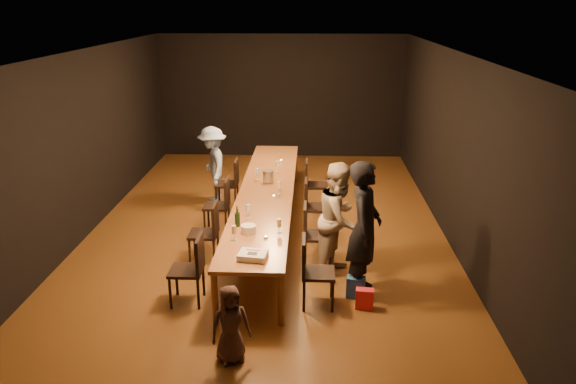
{
  "coord_description": "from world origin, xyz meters",
  "views": [
    {
      "loc": [
        0.73,
        -8.83,
        3.74
      ],
      "look_at": [
        0.4,
        -0.82,
        1.0
      ],
      "focal_mm": 35.0,
      "sensor_mm": 36.0,
      "label": 1
    }
  ],
  "objects_px": {
    "chair_left_1": "(203,233)",
    "child": "(230,324)",
    "chair_right_3": "(317,185)",
    "birthday_cake": "(253,255)",
    "chair_right_2": "(317,207)",
    "man_blue": "(213,165)",
    "chair_right_1": "(318,235)",
    "chair_right_0": "(318,272)",
    "chair_left_0": "(186,270)",
    "chair_left_2": "(216,205)",
    "ice_bucket": "(268,176)",
    "plate_stack": "(248,229)",
    "woman_birthday": "(364,229)",
    "woman_tan": "(340,219)",
    "champagne_bottle": "(237,216)",
    "chair_left_3": "(227,183)",
    "table": "(266,193)"
  },
  "relations": [
    {
      "from": "chair_left_2",
      "to": "ice_bucket",
      "type": "bearing_deg",
      "value": -63.3
    },
    {
      "from": "table",
      "to": "chair_left_3",
      "type": "bearing_deg",
      "value": 125.31
    },
    {
      "from": "child",
      "to": "woman_birthday",
      "type": "bearing_deg",
      "value": 22.72
    },
    {
      "from": "chair_right_2",
      "to": "chair_right_1",
      "type": "bearing_deg",
      "value": -0.0
    },
    {
      "from": "chair_left_1",
      "to": "chair_left_2",
      "type": "distance_m",
      "value": 1.2
    },
    {
      "from": "child",
      "to": "ice_bucket",
      "type": "relative_size",
      "value": 4.28
    },
    {
      "from": "chair_right_3",
      "to": "woman_tan",
      "type": "xyz_separation_m",
      "value": [
        0.3,
        -2.66,
        0.36
      ]
    },
    {
      "from": "chair_right_2",
      "to": "champagne_bottle",
      "type": "bearing_deg",
      "value": -35.25
    },
    {
      "from": "chair_right_3",
      "to": "birthday_cake",
      "type": "distance_m",
      "value": 3.92
    },
    {
      "from": "chair_right_0",
      "to": "chair_right_3",
      "type": "relative_size",
      "value": 1.0
    },
    {
      "from": "man_blue",
      "to": "chair_left_0",
      "type": "bearing_deg",
      "value": -14.37
    },
    {
      "from": "chair_right_1",
      "to": "man_blue",
      "type": "relative_size",
      "value": 0.63
    },
    {
      "from": "chair_right_0",
      "to": "plate_stack",
      "type": "xyz_separation_m",
      "value": [
        -0.95,
        0.56,
        0.34
      ]
    },
    {
      "from": "chair_right_2",
      "to": "man_blue",
      "type": "bearing_deg",
      "value": -126.74
    },
    {
      "from": "table",
      "to": "ice_bucket",
      "type": "xyz_separation_m",
      "value": [
        -0.0,
        0.43,
        0.15
      ]
    },
    {
      "from": "chair_left_0",
      "to": "ice_bucket",
      "type": "bearing_deg",
      "value": -16.73
    },
    {
      "from": "chair_right_0",
      "to": "woman_tan",
      "type": "bearing_deg",
      "value": 162.33
    },
    {
      "from": "chair_right_0",
      "to": "chair_right_1",
      "type": "relative_size",
      "value": 1.0
    },
    {
      "from": "chair_right_2",
      "to": "plate_stack",
      "type": "height_order",
      "value": "chair_right_2"
    },
    {
      "from": "chair_right_0",
      "to": "woman_birthday",
      "type": "distance_m",
      "value": 0.84
    },
    {
      "from": "chair_right_0",
      "to": "chair_left_3",
      "type": "bearing_deg",
      "value": -154.72
    },
    {
      "from": "chair_right_3",
      "to": "child",
      "type": "bearing_deg",
      "value": -11.23
    },
    {
      "from": "birthday_cake",
      "to": "champagne_bottle",
      "type": "bearing_deg",
      "value": 115.18
    },
    {
      "from": "chair_right_0",
      "to": "woman_birthday",
      "type": "relative_size",
      "value": 0.51
    },
    {
      "from": "chair_right_0",
      "to": "chair_right_2",
      "type": "xyz_separation_m",
      "value": [
        0.0,
        2.4,
        0.0
      ]
    },
    {
      "from": "chair_right_0",
      "to": "chair_left_0",
      "type": "relative_size",
      "value": 1.0
    },
    {
      "from": "chair_left_2",
      "to": "woman_tan",
      "type": "relative_size",
      "value": 0.56
    },
    {
      "from": "chair_left_1",
      "to": "man_blue",
      "type": "xyz_separation_m",
      "value": [
        -0.3,
        2.69,
        0.28
      ]
    },
    {
      "from": "chair_right_1",
      "to": "chair_left_1",
      "type": "distance_m",
      "value": 1.7
    },
    {
      "from": "chair_left_3",
      "to": "woman_birthday",
      "type": "bearing_deg",
      "value": -144.49
    },
    {
      "from": "woman_birthday",
      "to": "woman_tan",
      "type": "bearing_deg",
      "value": 38.83
    },
    {
      "from": "plate_stack",
      "to": "champagne_bottle",
      "type": "relative_size",
      "value": 0.68
    },
    {
      "from": "chair_right_1",
      "to": "plate_stack",
      "type": "xyz_separation_m",
      "value": [
        -0.95,
        -0.64,
        0.34
      ]
    },
    {
      "from": "birthday_cake",
      "to": "chair_right_0",
      "type": "bearing_deg",
      "value": 23.43
    },
    {
      "from": "chair_right_1",
      "to": "birthday_cake",
      "type": "bearing_deg",
      "value": -29.67
    },
    {
      "from": "chair_left_1",
      "to": "child",
      "type": "distance_m",
      "value": 2.53
    },
    {
      "from": "birthday_cake",
      "to": "champagne_bottle",
      "type": "distance_m",
      "value": 1.08
    },
    {
      "from": "birthday_cake",
      "to": "chair_right_3",
      "type": "bearing_deg",
      "value": 86.07
    },
    {
      "from": "table",
      "to": "plate_stack",
      "type": "bearing_deg",
      "value": -93.07
    },
    {
      "from": "table",
      "to": "chair_right_1",
      "type": "relative_size",
      "value": 6.45
    },
    {
      "from": "chair_left_0",
      "to": "chair_left_2",
      "type": "distance_m",
      "value": 2.4
    },
    {
      "from": "woman_birthday",
      "to": "birthday_cake",
      "type": "bearing_deg",
      "value": 124.26
    },
    {
      "from": "chair_left_2",
      "to": "man_blue",
      "type": "bearing_deg",
      "value": 11.36
    },
    {
      "from": "chair_left_0",
      "to": "chair_left_2",
      "type": "height_order",
      "value": "same"
    },
    {
      "from": "birthday_cake",
      "to": "child",
      "type": "bearing_deg",
      "value": -90.33
    },
    {
      "from": "chair_right_3",
      "to": "chair_right_0",
      "type": "bearing_deg",
      "value": -0.0
    },
    {
      "from": "chair_left_1",
      "to": "child",
      "type": "xyz_separation_m",
      "value": [
        0.74,
        -2.42,
        -0.02
      ]
    },
    {
      "from": "champagne_bottle",
      "to": "chair_right_0",
      "type": "bearing_deg",
      "value": -35.52
    },
    {
      "from": "chair_right_2",
      "to": "birthday_cake",
      "type": "relative_size",
      "value": 2.46
    },
    {
      "from": "chair_left_2",
      "to": "ice_bucket",
      "type": "xyz_separation_m",
      "value": [
        0.85,
        0.43,
        0.39
      ]
    }
  ]
}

